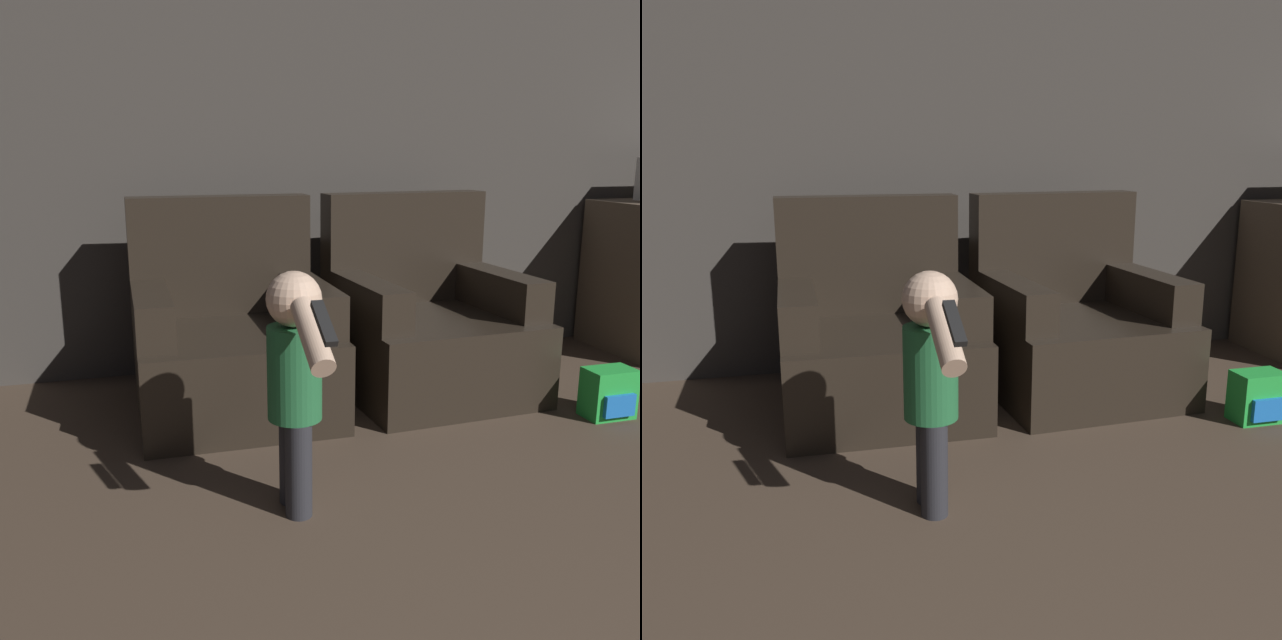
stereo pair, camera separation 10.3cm
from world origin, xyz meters
TOP-DOWN VIEW (x-y plane):
  - wall_back at (0.00, 4.50)m, footprint 8.40×0.05m
  - armchair_left at (-0.17, 3.82)m, footprint 0.90×0.89m
  - armchair_right at (0.84, 3.82)m, footprint 0.93×0.92m
  - person_toddler at (-0.14, 2.77)m, footprint 0.18×0.58m
  - toy_backpack at (1.48, 3.19)m, footprint 0.22×0.17m

SIDE VIEW (x-z plane):
  - toy_backpack at x=1.48m, z-range 0.00..0.23m
  - armchair_left at x=-0.17m, z-range -0.17..0.82m
  - armchair_right at x=0.84m, z-range -0.17..0.82m
  - person_toddler at x=-0.14m, z-range 0.08..0.91m
  - wall_back at x=0.00m, z-range 0.00..2.60m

